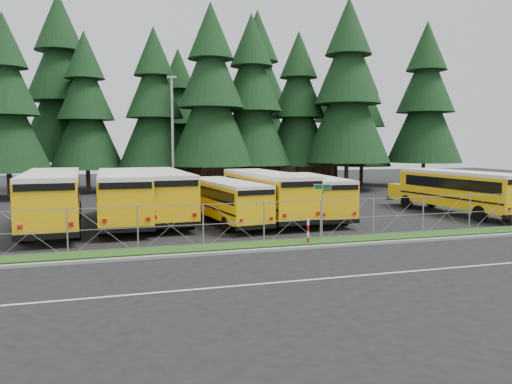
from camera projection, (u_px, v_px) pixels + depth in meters
The scene contains 29 objects.
ground at pixel (330, 234), 26.47m from camera, with size 120.00×120.00×0.00m, color black.
curb at pixel (358, 244), 23.51m from camera, with size 50.00×0.25×0.12m, color gray.
grass_verge at pixel (345, 239), 24.85m from camera, with size 50.00×1.40×0.06m, color #204B15.
road_lane_line at pixel (420, 270), 18.84m from camera, with size 50.00×0.12×0.01m, color beige.
chainlink_fence at pixel (339, 218), 25.42m from camera, with size 44.00×0.10×2.00m, color #9A9DA2, non-canonical shape.
brick_building at pixel (243, 157), 66.04m from camera, with size 22.00×10.00×6.00m, color brown.
bus_0 at pixel (53, 201), 27.72m from camera, with size 2.92×12.38×3.25m, color yellow, non-canonical shape.
bus_1 at pixel (123, 198), 29.50m from camera, with size 2.84×12.03×3.15m, color yellow, non-canonical shape.
bus_2 at pixel (160, 196), 30.83m from camera, with size 2.82×11.97×3.14m, color yellow, non-canonical shape.
bus_3 at pixel (225, 202), 29.79m from camera, with size 2.35×9.95×2.61m, color yellow, non-canonical shape.
bus_4 at pixel (265, 196), 31.41m from camera, with size 2.71×11.49×3.01m, color yellow, non-canonical shape.
bus_5 at pixel (311, 197), 31.95m from camera, with size 2.47×10.46×2.74m, color yellow, non-canonical shape.
bus_east at pixel (456, 193), 33.89m from camera, with size 2.65×11.25×2.95m, color yellow, non-canonical shape.
street_sign at pixel (322, 200), 24.50m from camera, with size 0.80×0.53×2.81m.
striped_bollard at pixel (308, 231), 23.87m from camera, with size 0.11×0.11×1.20m, color #B20C0C.
light_standard at pixel (173, 135), 39.94m from camera, with size 0.70×0.35×10.14m.
conifer_1 at pixel (6, 106), 42.88m from camera, with size 7.23×7.23×15.99m, color black, non-canonical shape.
conifer_2 at pixel (86, 112), 48.78m from camera, with size 7.11×7.11×15.73m, color black, non-canonical shape.
conifer_3 at pixel (155, 110), 49.10m from camera, with size 7.32×7.32×16.19m, color black, non-canonical shape.
conifer_4 at pixel (211, 99), 47.73m from camera, with size 8.21×8.21×18.16m, color black, non-canonical shape.
conifer_5 at pixel (251, 103), 50.63m from camera, with size 8.06×8.06×17.82m, color black, non-canonical shape.
conifer_6 at pixel (298, 110), 53.74m from camera, with size 7.58×7.58×16.77m, color black, non-canonical shape.
conifer_7 at pixel (348, 95), 51.09m from camera, with size 8.84×8.84×19.56m, color black, non-canonical shape.
conifer_8 at pixel (362, 121), 57.94m from camera, with size 6.74×6.74×14.90m, color black, non-canonical shape.
conifer_9 at pixel (425, 105), 55.67m from camera, with size 8.27×8.27×18.30m, color black, non-canonical shape.
conifer_10 at pixel (61, 92), 51.45m from camera, with size 9.14×9.14×20.21m, color black, non-canonical shape.
conifer_11 at pixel (179, 118), 56.42m from camera, with size 6.99×6.99×15.46m, color black, non-canonical shape.
conifer_12 at pixel (257, 98), 59.38m from camera, with size 9.27×9.27×20.50m, color black, non-canonical shape.
conifer_13 at pixel (337, 116), 62.07m from camera, with size 7.49×7.49×16.57m, color black, non-canonical shape.
Camera 1 is at (-11.26, -23.91, 4.77)m, focal length 35.00 mm.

